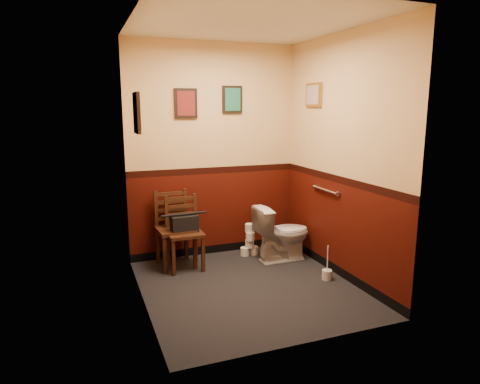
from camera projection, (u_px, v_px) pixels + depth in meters
name	position (u px, v px, depth m)	size (l,w,h in m)	color
floor	(248.00, 287.00, 4.60)	(2.20, 2.40, 0.00)	black
ceiling	(249.00, 22.00, 4.08)	(2.20, 2.40, 0.00)	silver
wall_back	(214.00, 152.00, 5.44)	(2.20, 2.70, 0.00)	#3B0C06
wall_front	(308.00, 181.00, 3.24)	(2.20, 2.70, 0.00)	#3B0C06
wall_left	(139.00, 168.00, 3.95)	(2.40, 2.70, 0.00)	#3B0C06
wall_right	(341.00, 158.00, 4.72)	(2.40, 2.70, 0.00)	#3B0C06
grab_bar	(325.00, 190.00, 5.02)	(0.05, 0.56, 0.06)	silver
framed_print_back_a	(186.00, 103.00, 5.18)	(0.28, 0.04, 0.36)	black
framed_print_back_b	(232.00, 100.00, 5.38)	(0.26, 0.04, 0.34)	black
framed_print_left	(137.00, 113.00, 3.96)	(0.04, 0.30, 0.38)	black
framed_print_right	(314.00, 95.00, 5.13)	(0.04, 0.34, 0.28)	olive
toilet	(282.00, 233.00, 5.37)	(0.39, 0.71, 0.69)	white
toilet_brush	(327.00, 274.00, 4.80)	(0.11, 0.11, 0.40)	silver
chair_left	(174.00, 229.00, 5.17)	(0.45, 0.45, 0.92)	#3E2012
chair_right	(184.00, 232.00, 5.09)	(0.41, 0.41, 0.87)	#3E2012
handbag	(184.00, 224.00, 5.04)	(0.32, 0.17, 0.23)	black
tp_stack	(250.00, 242.00, 5.58)	(0.24, 0.15, 0.42)	silver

